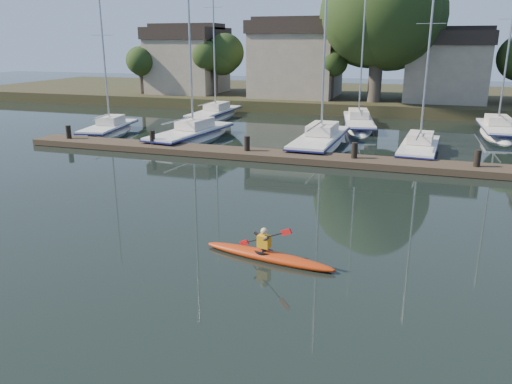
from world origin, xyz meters
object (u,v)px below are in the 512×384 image
(sailboat_5, at_px, (215,120))
(sailboat_6, at_px, (358,129))
(sailboat_3, at_px, (418,157))
(sailboat_1, at_px, (191,143))
(sailboat_2, at_px, (320,150))
(sailboat_7, at_px, (496,137))
(kayak, at_px, (267,254))
(sailboat_0, at_px, (110,136))
(dock, at_px, (299,157))

(sailboat_5, xyz_separation_m, sailboat_6, (12.36, -0.87, 0.01))
(sailboat_3, bearing_deg, sailboat_1, -175.59)
(sailboat_2, height_order, sailboat_7, sailboat_2)
(kayak, distance_m, sailboat_2, 17.30)
(sailboat_5, bearing_deg, sailboat_6, -3.20)
(sailboat_0, bearing_deg, kayak, -54.84)
(sailboat_0, bearing_deg, sailboat_2, -9.23)
(sailboat_6, xyz_separation_m, sailboat_7, (9.75, -0.41, -0.01))
(sailboat_1, distance_m, sailboat_5, 10.15)
(sailboat_7, bearing_deg, dock, -134.30)
(kayak, bearing_deg, sailboat_7, 79.59)
(kayak, bearing_deg, sailboat_3, 86.03)
(dock, xyz_separation_m, sailboat_2, (0.34, 4.29, -0.41))
(sailboat_7, bearing_deg, sailboat_5, 175.18)
(sailboat_1, bearing_deg, kayak, -51.23)
(kayak, distance_m, sailboat_0, 24.10)
(sailboat_6, bearing_deg, sailboat_2, -109.16)
(sailboat_1, xyz_separation_m, sailboat_6, (9.93, 8.98, 0.02))
(sailboat_5, relative_size, sailboat_7, 1.15)
(kayak, height_order, sailboat_5, sailboat_5)
(kayak, relative_size, sailboat_3, 0.34)
(sailboat_0, relative_size, sailboat_1, 0.76)
(sailboat_1, bearing_deg, sailboat_7, 30.46)
(dock, relative_size, sailboat_0, 2.89)
(sailboat_5, relative_size, sailboat_6, 0.96)
(sailboat_2, distance_m, sailboat_6, 8.56)
(sailboat_0, distance_m, sailboat_2, 15.21)
(kayak, height_order, dock, kayak)
(sailboat_3, bearing_deg, sailboat_7, 62.37)
(sailboat_1, bearing_deg, sailboat_3, 7.42)
(sailboat_0, relative_size, sailboat_2, 0.71)
(dock, bearing_deg, sailboat_7, 47.19)
(sailboat_1, relative_size, sailboat_2, 0.93)
(dock, xyz_separation_m, sailboat_6, (1.68, 12.75, -0.39))
(dock, height_order, sailboat_7, sailboat_7)
(dock, distance_m, sailboat_0, 15.45)
(dock, xyz_separation_m, sailboat_1, (-8.25, 3.77, -0.41))
(sailboat_3, relative_size, sailboat_7, 0.94)
(kayak, height_order, sailboat_0, sailboat_0)
(dock, bearing_deg, kayak, -80.69)
(sailboat_2, bearing_deg, dock, -92.89)
(sailboat_2, xyz_separation_m, sailboat_7, (11.09, 8.04, 0.01))
(dock, height_order, sailboat_2, sailboat_2)
(sailboat_0, height_order, sailboat_3, sailboat_3)
(kayak, relative_size, sailboat_6, 0.27)
(dock, height_order, sailboat_0, sailboat_0)
(kayak, relative_size, sailboat_0, 0.37)
(sailboat_1, xyz_separation_m, sailboat_7, (19.67, 8.57, 0.01))
(sailboat_6, bearing_deg, sailboat_5, 165.83)
(kayak, xyz_separation_m, sailboat_5, (-12.80, 26.53, -0.36))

